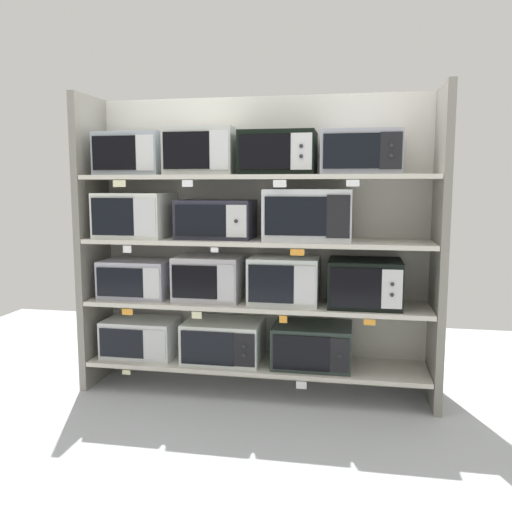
{
  "coord_description": "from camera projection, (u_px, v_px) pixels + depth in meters",
  "views": [
    {
      "loc": [
        0.66,
        -3.58,
        1.44
      ],
      "look_at": [
        0.0,
        0.0,
        0.96
      ],
      "focal_mm": 37.76,
      "sensor_mm": 36.0,
      "label": 1
    }
  ],
  "objects": [
    {
      "name": "upright_right",
      "position": [
        439.0,
        250.0,
        3.45
      ],
      "size": [
        0.05,
        0.47,
        2.06
      ],
      "primitive_type": "cube",
      "color": "gray",
      "rests_on": "ground"
    },
    {
      "name": "shelf_1",
      "position": [
        256.0,
        303.0,
        3.72
      ],
      "size": [
        2.33,
        0.47,
        0.03
      ],
      "primitive_type": "cube",
      "color": "beige"
    },
    {
      "name": "price_tag_8",
      "position": [
        297.0,
        252.0,
        3.38
      ],
      "size": [
        0.09,
        0.0,
        0.04
      ],
      "primitive_type": "cube",
      "color": "orange"
    },
    {
      "name": "back_panel",
      "position": [
        262.0,
        242.0,
        3.91
      ],
      "size": [
        2.53,
        0.04,
        2.06
      ],
      "primitive_type": "cube",
      "color": "beige",
      "rests_on": "ground"
    },
    {
      "name": "price_tag_7",
      "position": [
        215.0,
        250.0,
        3.48
      ],
      "size": [
        0.05,
        0.0,
        0.03
      ],
      "primitive_type": "cube",
      "color": "white"
    },
    {
      "name": "microwave_4",
      "position": [
        209.0,
        278.0,
        3.75
      ],
      "size": [
        0.46,
        0.36,
        0.31
      ],
      "color": "#B9B6BB",
      "rests_on": "shelf_1"
    },
    {
      "name": "upright_left",
      "position": [
        93.0,
        242.0,
        3.88
      ],
      "size": [
        0.05,
        0.47,
        2.06
      ],
      "primitive_type": "cube",
      "color": "gray",
      "rests_on": "ground"
    },
    {
      "name": "price_tag_0",
      "position": [
        126.0,
        372.0,
        3.7
      ],
      "size": [
        0.06,
        0.0,
        0.03
      ],
      "primitive_type": "cube",
      "color": "beige"
    },
    {
      "name": "price_tag_3",
      "position": [
        197.0,
        315.0,
        3.56
      ],
      "size": [
        0.07,
        0.0,
        0.04
      ],
      "primitive_type": "cube",
      "color": "beige"
    },
    {
      "name": "price_tag_11",
      "position": [
        280.0,
        184.0,
        3.34
      ],
      "size": [
        0.08,
        0.0,
        0.05
      ],
      "primitive_type": "cube",
      "color": "white"
    },
    {
      "name": "microwave_13",
      "position": [
        361.0,
        153.0,
        3.46
      ],
      "size": [
        0.5,
        0.42,
        0.28
      ],
      "color": "#9C9EA9",
      "rests_on": "shelf_3"
    },
    {
      "name": "ground",
      "position": [
        222.0,
        463.0,
        2.83
      ],
      "size": [
        6.33,
        6.0,
        0.02
      ],
      "primitive_type": "cube",
      "color": "#B2B7BC"
    },
    {
      "name": "shelf_3",
      "position": [
        256.0,
        177.0,
        3.61
      ],
      "size": [
        2.33,
        0.47,
        0.03
      ],
      "primitive_type": "cube",
      "color": "beige"
    },
    {
      "name": "price_tag_5",
      "position": [
        370.0,
        322.0,
        3.35
      ],
      "size": [
        0.07,
        0.0,
        0.04
      ],
      "primitive_type": "cube",
      "color": "orange"
    },
    {
      "name": "microwave_8",
      "position": [
        216.0,
        219.0,
        3.69
      ],
      "size": [
        0.51,
        0.35,
        0.26
      ],
      "color": "#2A2A37",
      "rests_on": "shelf_2"
    },
    {
      "name": "price_tag_10",
      "position": [
        187.0,
        183.0,
        3.45
      ],
      "size": [
        0.07,
        0.0,
        0.04
      ],
      "primitive_type": "cube",
      "color": "white"
    },
    {
      "name": "microwave_10",
      "position": [
        132.0,
        154.0,
        3.74
      ],
      "size": [
        0.46,
        0.33,
        0.29
      ],
      "color": "#96A1A9",
      "rests_on": "shelf_3"
    },
    {
      "name": "microwave_11",
      "position": [
        202.0,
        152.0,
        3.65
      ],
      "size": [
        0.47,
        0.35,
        0.31
      ],
      "color": "#BABEB6",
      "rests_on": "shelf_3"
    },
    {
      "name": "shelf_0",
      "position": [
        256.0,
        364.0,
        3.77
      ],
      "size": [
        2.33,
        0.47,
        0.03
      ],
      "primitive_type": "cube",
      "color": "beige",
      "rests_on": "ground"
    },
    {
      "name": "microwave_5",
      "position": [
        284.0,
        280.0,
        3.66
      ],
      "size": [
        0.47,
        0.34,
        0.31
      ],
      "color": "silver",
      "rests_on": "shelf_1"
    },
    {
      "name": "price_tag_1",
      "position": [
        301.0,
        385.0,
        3.49
      ],
      "size": [
        0.07,
        0.0,
        0.05
      ],
      "primitive_type": "cube",
      "color": "white"
    },
    {
      "name": "microwave_12",
      "position": [
        278.0,
        153.0,
        3.56
      ],
      "size": [
        0.5,
        0.37,
        0.28
      ],
      "color": "black",
      "rests_on": "shelf_3"
    },
    {
      "name": "microwave_0",
      "position": [
        141.0,
        337.0,
        3.9
      ],
      "size": [
        0.52,
        0.34,
        0.27
      ],
      "color": "silver",
      "rests_on": "shelf_0"
    },
    {
      "name": "microwave_1",
      "position": [
        224.0,
        341.0,
        3.79
      ],
      "size": [
        0.54,
        0.41,
        0.28
      ],
      "color": "silver",
      "rests_on": "shelf_0"
    },
    {
      "name": "price_tag_2",
      "position": [
        127.0,
        312.0,
        3.64
      ],
      "size": [
        0.08,
        0.0,
        0.04
      ],
      "primitive_type": "cube",
      "color": "orange"
    },
    {
      "name": "price_tag_12",
      "position": [
        353.0,
        183.0,
        3.26
      ],
      "size": [
        0.08,
        0.0,
        0.04
      ],
      "primitive_type": "cube",
      "color": "white"
    },
    {
      "name": "microwave_9",
      "position": [
        308.0,
        215.0,
        3.57
      ],
      "size": [
        0.57,
        0.37,
        0.34
      ],
      "color": "silver",
      "rests_on": "shelf_2"
    },
    {
      "name": "microwave_7",
      "position": [
        135.0,
        215.0,
        3.79
      ],
      "size": [
        0.48,
        0.43,
        0.31
      ],
      "color": "silver",
      "rests_on": "shelf_2"
    },
    {
      "name": "price_tag_4",
      "position": [
        283.0,
        319.0,
        3.45
      ],
      "size": [
        0.05,
        0.0,
        0.05
      ],
      "primitive_type": "cube",
      "color": "orange"
    },
    {
      "name": "price_tag_6",
      "position": [
        127.0,
        249.0,
        3.59
      ],
      "size": [
        0.06,
        0.0,
        0.05
      ],
      "primitive_type": "cube",
      "color": "white"
    },
    {
      "name": "price_tag_9",
      "position": [
        119.0,
        184.0,
        3.54
      ],
      "size": [
        0.09,
        0.0,
        0.04
      ],
      "primitive_type": "cube",
      "color": "beige"
    },
    {
      "name": "microwave_3",
      "position": [
        137.0,
        278.0,
        3.85
      ],
      "size": [
        0.48,
        0.35,
        0.27
      ],
      "color": "#B4B2C2",
      "rests_on": "shelf_1"
    },
    {
      "name": "microwave_6",
      "position": [
        365.0,
        283.0,
        3.56
      ],
      "size": [
        0.47,
        0.41,
        0.31
      ],
      "color": "black",
      "rests_on": "shelf_1"
    },
    {
      "name": "microwave_2",
      "position": [
        312.0,
        345.0,
        3.68
      ],
      "size": [
        0.53,
        0.4,
        0.28
      ],
      "color": "#27322D",
      "rests_on": "shelf_0"
    },
    {
      "name": "shelf_2",
      "position": [
        256.0,
        241.0,
        3.66
      ],
      "size": [
        2.33,
        0.47,
        0.03
      ],
      "primitive_type": "cube",
      "color": "beige"
    }
  ]
}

